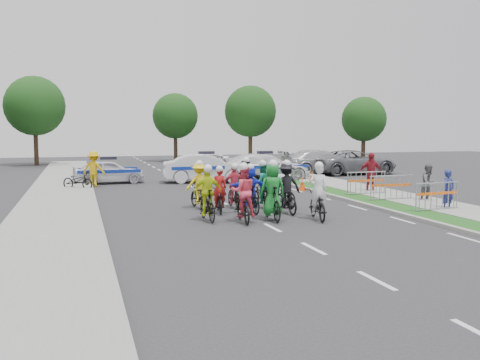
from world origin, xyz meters
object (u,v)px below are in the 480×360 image
object	(u,v)px
civilian_suv	(354,162)
cone_1	(312,177)
rider_2	(243,200)
rider_7	(284,189)
tree_1	(250,112)
rider_4	(286,192)
police_car_0	(109,171)
spectator_0	(449,190)
rider_9	(234,191)
parked_bike	(78,181)
civilian_sedan	(321,162)
tree_3	(35,106)
spectator_1	(429,184)
barrier_1	(391,189)
barrier_2	(366,184)
marshal_hiviz	(94,169)
police_car_2	(265,167)
barrier_0	(437,198)
rider_6	(219,197)
tree_2	(364,119)
rider_8	(262,190)
rider_10	(199,190)
cone_0	(302,184)
rider_0	(317,200)
spectator_2	(371,173)
police_car_1	(206,168)
rider_5	(250,192)
rider_11	(245,184)
rider_3	(207,199)
tree_4	(175,116)
rider_1	(272,197)

from	to	relation	value
civilian_suv	cone_1	distance (m)	6.89
rider_2	rider_7	size ratio (longest dim) A/B	1.09
tree_1	rider_4	bearing A→B (deg)	-105.35
police_car_0	spectator_0	distance (m)	18.02
rider_9	parked_bike	distance (m)	9.97
rider_9	spectator_0	bearing A→B (deg)	158.13
civilian_sedan	tree_3	distance (m)	24.21
spectator_1	barrier_1	size ratio (longest dim) A/B	0.80
barrier_2	marshal_hiviz	bearing A→B (deg)	146.04
police_car_2	barrier_0	bearing A→B (deg)	-167.94
rider_6	parked_bike	bearing A→B (deg)	-52.33
spectator_1	barrier_0	distance (m)	2.75
tree_1	tree_2	distance (m)	9.87
rider_8	barrier_1	world-z (taller)	rider_8
rider_10	barrier_0	world-z (taller)	rider_10
cone_0	tree_2	size ratio (longest dim) A/B	0.12
rider_10	civilian_suv	size ratio (longest dim) A/B	0.33
rider_9	police_car_2	size ratio (longest dim) A/B	0.32
rider_0	barrier_1	bearing A→B (deg)	-136.62
civilian_sedan	civilian_suv	size ratio (longest dim) A/B	0.96
rider_8	spectator_2	distance (m)	7.09
police_car_1	tree_1	distance (m)	17.90
rider_5	tree_1	world-z (taller)	tree_1
civilian_suv	tree_2	bearing A→B (deg)	-36.06
rider_9	civilian_suv	distance (m)	17.20
rider_5	rider_11	xyz separation A→B (m)	(0.56, 2.31, 0.04)
rider_2	tree_2	bearing A→B (deg)	-120.69
civilian_sedan	cone_1	xyz separation A→B (m)	(-3.15, -5.43, -0.47)
police_car_0	spectator_1	xyz separation A→B (m)	(12.17, -11.83, 0.13)
rider_8	civilian_sedan	distance (m)	16.16
rider_3	spectator_2	world-z (taller)	spectator_2
police_car_2	rider_7	bearing A→B (deg)	168.21
rider_4	rider_5	distance (m)	1.31
police_car_0	barrier_1	size ratio (longest dim) A/B	1.96
police_car_1	marshal_hiviz	size ratio (longest dim) A/B	2.62
rider_6	civilian_suv	size ratio (longest dim) A/B	0.30
police_car_2	marshal_hiviz	size ratio (longest dim) A/B	2.92
rider_7	cone_0	size ratio (longest dim) A/B	2.59
rider_10	spectator_2	distance (m)	9.13
spectator_1	tree_4	size ratio (longest dim) A/B	0.25
rider_6	rider_8	world-z (taller)	rider_8
rider_5	civilian_sedan	distance (m)	17.54
rider_8	spectator_0	distance (m)	6.94
rider_10	civilian_suv	bearing A→B (deg)	-145.23
police_car_0	police_car_2	bearing A→B (deg)	-101.82
barrier_0	rider_1	bearing A→B (deg)	177.50
rider_1	spectator_1	xyz separation A→B (m)	(7.63, 2.09, 0.01)
barrier_0	rider_9	bearing A→B (deg)	153.79
police_car_2	tree_4	bearing A→B (deg)	8.98
police_car_1	marshal_hiviz	world-z (taller)	marshal_hiviz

